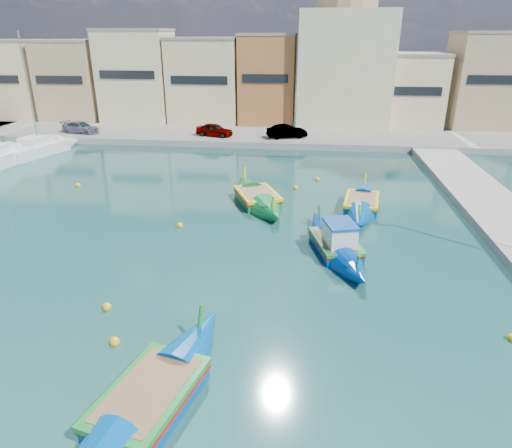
% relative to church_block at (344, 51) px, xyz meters
% --- Properties ---
extents(ground, '(160.00, 160.00, 0.00)m').
position_rel_church_block_xyz_m(ground, '(-10.00, -40.00, -8.41)').
color(ground, '#133937').
rests_on(ground, ground).
extents(north_quay, '(80.00, 8.00, 0.60)m').
position_rel_church_block_xyz_m(north_quay, '(-10.00, -8.00, -8.11)').
color(north_quay, gray).
rests_on(north_quay, ground).
extents(north_townhouses, '(83.20, 7.87, 10.19)m').
position_rel_church_block_xyz_m(north_townhouses, '(-3.32, -0.64, -3.41)').
color(north_townhouses, beige).
rests_on(north_townhouses, ground).
extents(church_block, '(10.00, 10.00, 19.10)m').
position_rel_church_block_xyz_m(church_block, '(0.00, 0.00, 0.00)').
color(church_block, beige).
rests_on(church_block, ground).
extents(parked_cars, '(25.83, 2.57, 1.31)m').
position_rel_church_block_xyz_m(parked_cars, '(-15.60, -9.50, -7.18)').
color(parked_cars, '#4C1919').
rests_on(parked_cars, north_quay).
extents(luzzu_turquoise_cabin, '(4.01, 8.76, 2.75)m').
position_rel_church_block_xyz_m(luzzu_turquoise_cabin, '(-1.96, -33.82, -8.08)').
color(luzzu_turquoise_cabin, '#003EA9').
rests_on(luzzu_turquoise_cabin, ground).
extents(luzzu_cyan_mid, '(3.22, 8.58, 2.48)m').
position_rel_church_block_xyz_m(luzzu_cyan_mid, '(-0.05, -27.35, -8.15)').
color(luzzu_cyan_mid, '#004F9E').
rests_on(luzzu_cyan_mid, ground).
extents(luzzu_green, '(5.47, 8.88, 2.74)m').
position_rel_church_block_xyz_m(luzzu_green, '(-6.69, -27.17, -8.11)').
color(luzzu_green, '#0B7634').
rests_on(luzzu_green, ground).
extents(luzzu_blue_south, '(4.34, 9.55, 2.69)m').
position_rel_church_block_xyz_m(luzzu_blue_south, '(-7.86, -45.10, -8.13)').
color(luzzu_blue_south, '#0050A7').
rests_on(luzzu_blue_south, ground).
extents(yacht_north, '(4.65, 8.83, 11.34)m').
position_rel_church_block_xyz_m(yacht_north, '(-27.57, -15.10, -7.96)').
color(yacht_north, white).
rests_on(yacht_north, ground).
extents(yacht_midnorth, '(3.11, 8.76, 12.22)m').
position_rel_church_block_xyz_m(yacht_midnorth, '(-29.30, -18.98, -7.92)').
color(yacht_midnorth, white).
rests_on(yacht_midnorth, ground).
extents(mooring_buoys, '(24.45, 20.95, 0.36)m').
position_rel_church_block_xyz_m(mooring_buoys, '(-7.88, -32.18, -8.33)').
color(mooring_buoys, yellow).
rests_on(mooring_buoys, ground).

